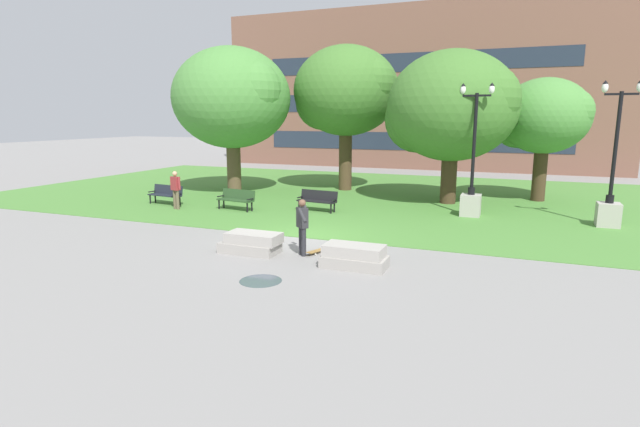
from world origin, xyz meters
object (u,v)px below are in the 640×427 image
(concrete_block_center, at_px, (252,243))
(park_bench_far_left, at_px, (166,193))
(person_skateboarder, at_px, (302,224))
(lamp_post_right, at_px, (610,198))
(concrete_block_left, at_px, (354,257))
(skateboard, at_px, (318,250))
(lamp_post_center, at_px, (471,190))
(person_bystander_near_lawn, at_px, (176,188))
(park_bench_near_left, at_px, (318,199))
(park_bench_near_right, at_px, (237,198))

(concrete_block_center, distance_m, park_bench_far_left, 10.02)
(person_skateboarder, distance_m, lamp_post_right, 12.08)
(concrete_block_left, xyz_separation_m, skateboard, (-1.49, 0.99, -0.22))
(lamp_post_right, relative_size, lamp_post_center, 0.99)
(person_skateboarder, xyz_separation_m, lamp_post_center, (4.11, 8.11, 0.13))
(lamp_post_right, xyz_separation_m, person_bystander_near_lawn, (-17.45, -3.10, -0.12))
(concrete_block_center, bearing_deg, park_bench_far_left, 143.09)
(lamp_post_right, bearing_deg, lamp_post_center, 177.68)
(concrete_block_left, bearing_deg, lamp_post_right, 49.37)
(park_bench_near_left, distance_m, park_bench_near_right, 3.63)
(concrete_block_center, distance_m, person_bystander_near_lawn, 8.52)
(park_bench_far_left, relative_size, person_bystander_near_lawn, 1.08)
(lamp_post_right, bearing_deg, concrete_block_left, -130.63)
(person_skateboarder, height_order, lamp_post_right, lamp_post_right)
(park_bench_near_left, relative_size, lamp_post_right, 0.34)
(park_bench_far_left, relative_size, lamp_post_right, 0.34)
(concrete_block_left, height_order, park_bench_near_left, park_bench_near_left)
(park_bench_near_right, bearing_deg, skateboard, -41.15)
(park_bench_far_left, distance_m, person_bystander_near_lawn, 1.58)
(lamp_post_center, distance_m, person_bystander_near_lawn, 12.86)
(park_bench_near_right, relative_size, person_bystander_near_lawn, 1.09)
(lamp_post_right, bearing_deg, park_bench_far_left, -173.18)
(concrete_block_center, relative_size, person_bystander_near_lawn, 1.10)
(park_bench_far_left, xyz_separation_m, lamp_post_right, (18.69, 2.23, 0.56))
(person_bystander_near_lawn, bearing_deg, skateboard, -27.05)
(park_bench_near_right, distance_m, park_bench_far_left, 3.85)
(concrete_block_center, height_order, concrete_block_left, same)
(concrete_block_left, xyz_separation_m, person_skateboarder, (-1.83, 0.60, 0.67))
(person_skateboarder, relative_size, lamp_post_right, 0.32)
(person_bystander_near_lawn, bearing_deg, park_bench_far_left, 145.04)
(concrete_block_left, xyz_separation_m, park_bench_near_right, (-7.55, 6.28, 0.23))
(lamp_post_right, height_order, person_bystander_near_lawn, lamp_post_right)
(concrete_block_left, relative_size, park_bench_far_left, 0.97)
(concrete_block_left, height_order, park_bench_far_left, park_bench_far_left)
(skateboard, bearing_deg, lamp_post_right, 40.56)
(skateboard, distance_m, park_bench_far_left, 11.24)
(skateboard, bearing_deg, lamp_post_center, 64.02)
(concrete_block_center, xyz_separation_m, lamp_post_center, (5.66, 8.45, 0.80))
(concrete_block_left, relative_size, person_bystander_near_lawn, 1.05)
(skateboard, xyz_separation_m, park_bench_near_right, (-6.06, 5.29, 0.45))
(park_bench_far_left, bearing_deg, park_bench_near_right, 0.04)
(concrete_block_center, distance_m, skateboard, 2.04)
(lamp_post_right, bearing_deg, person_bystander_near_lawn, -169.91)
(person_skateboarder, bearing_deg, park_bench_far_left, 149.30)
(concrete_block_center, height_order, park_bench_near_left, park_bench_near_left)
(skateboard, distance_m, park_bench_near_left, 6.89)
(concrete_block_left, xyz_separation_m, park_bench_far_left, (-11.39, 6.28, 0.23))
(lamp_post_center, bearing_deg, person_bystander_near_lawn, -165.09)
(concrete_block_left, xyz_separation_m, person_bystander_near_lawn, (-10.15, 5.41, 0.68))
(lamp_post_right, bearing_deg, park_bench_near_right, -171.45)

